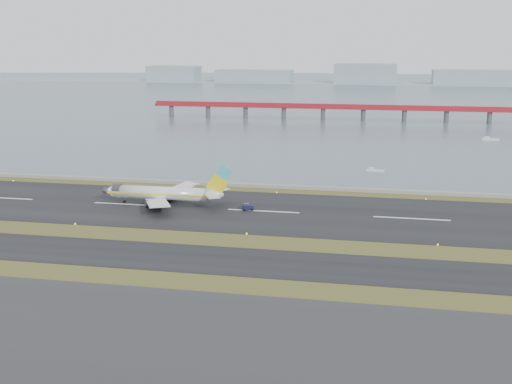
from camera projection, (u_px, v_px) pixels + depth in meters
ground at (240, 244)px, 148.83m from camera, size 1000.00×1000.00×0.00m
apron_strip at (161, 353)px, 96.27m from camera, size 1000.00×50.00×0.10m
taxiway_strip at (228, 260)px, 137.35m from camera, size 1000.00×18.00×0.10m
runway_strip at (263, 211)px, 177.49m from camera, size 1000.00×45.00×0.10m
seawall at (280, 186)px, 206.05m from camera, size 1000.00×2.50×1.00m
bay_water at (349, 94)px, 588.38m from camera, size 1400.00×800.00×1.30m
red_pier at (363, 109)px, 382.30m from camera, size 260.00×5.00×10.20m
far_shoreline at (368, 78)px, 737.32m from camera, size 1400.00×80.00×60.50m
airliner at (165, 193)px, 183.66m from camera, size 38.52×32.89×12.80m
pushback_tug at (248, 207)px, 178.37m from camera, size 3.53×2.61×2.03m
workboat_near at (375, 170)px, 231.79m from camera, size 6.75×2.88×1.59m
workboat_far at (490, 139)px, 305.85m from camera, size 8.13×3.00×1.94m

